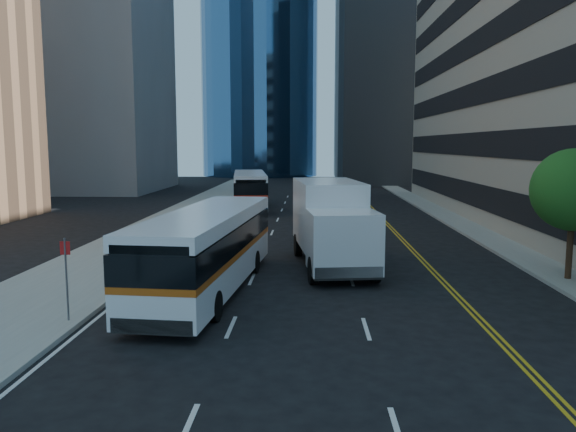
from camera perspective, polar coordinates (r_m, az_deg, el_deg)
The scene contains 8 objects.
ground at distance 15.07m, azimuth 6.77°, elevation -13.72°, with size 160.00×160.00×0.00m, color black.
sidewalk_west at distance 40.47m, azimuth -11.09°, elevation -0.40°, with size 5.00×90.00×0.15m, color gray.
sidewalk_east at distance 40.67m, azimuth 16.72°, elevation -0.54°, with size 2.00×90.00×0.15m, color gray.
midrise_west at distance 72.29m, azimuth -20.44°, elevation 16.48°, with size 18.00×18.00×35.00m, color gray.
street_tree at distance 24.32m, azimuth 27.00°, elevation 2.37°, with size 3.20×3.20×5.10m.
bus_front at distance 20.77m, azimuth -8.11°, elevation -3.21°, with size 3.54×11.77×2.99m.
bus_rear at distance 47.69m, azimuth -3.91°, elevation 2.77°, with size 3.99×11.97×3.03m.
box_truck at distance 24.74m, azimuth 4.45°, elevation -0.68°, with size 3.65×8.10×3.74m.
Camera 1 is at (-1.17, -14.02, 5.39)m, focal length 35.00 mm.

